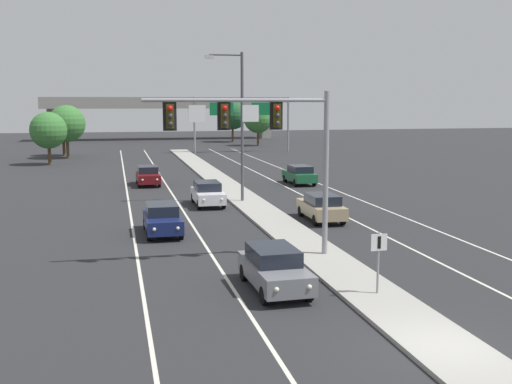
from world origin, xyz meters
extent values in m
plane|color=#28282B|center=(0.00, 0.00, 0.00)|extent=(260.00, 260.00, 0.00)
cube|color=#9E9B93|center=(0.00, 18.00, 0.07)|extent=(2.40, 110.00, 0.15)
cube|color=silver|center=(-4.70, 25.00, 0.00)|extent=(0.14, 100.00, 0.01)
cube|color=silver|center=(4.70, 25.00, 0.00)|extent=(0.14, 100.00, 0.01)
cube|color=silver|center=(-8.00, 25.00, 0.00)|extent=(0.14, 100.00, 0.01)
cube|color=silver|center=(8.00, 25.00, 0.00)|extent=(0.14, 100.00, 0.01)
cylinder|color=gray|center=(0.20, 10.77, 3.75)|extent=(0.24, 0.24, 7.20)
cylinder|color=gray|center=(-3.76, 10.77, 6.95)|extent=(7.91, 0.16, 0.16)
cube|color=black|center=(-2.06, 10.81, 6.30)|extent=(0.56, 0.06, 1.20)
cube|color=#38330F|center=(-2.06, 10.77, 6.30)|extent=(0.32, 0.32, 1.00)
sphere|color=red|center=(-2.06, 10.60, 6.62)|extent=(0.22, 0.22, 0.22)
sphere|color=#282828|center=(-2.06, 10.60, 6.30)|extent=(0.22, 0.22, 0.22)
sphere|color=#282828|center=(-2.06, 10.60, 5.98)|extent=(0.22, 0.22, 0.22)
cube|color=black|center=(-4.32, 10.81, 6.30)|extent=(0.56, 0.06, 1.20)
cube|color=#38330F|center=(-4.32, 10.77, 6.30)|extent=(0.32, 0.32, 1.00)
sphere|color=red|center=(-4.32, 10.60, 6.62)|extent=(0.22, 0.22, 0.22)
sphere|color=#282828|center=(-4.32, 10.60, 6.30)|extent=(0.22, 0.22, 0.22)
sphere|color=#282828|center=(-4.32, 10.60, 5.98)|extent=(0.22, 0.22, 0.22)
cube|color=black|center=(-6.58, 10.81, 6.30)|extent=(0.56, 0.06, 1.20)
cube|color=#38330F|center=(-6.58, 10.77, 6.30)|extent=(0.32, 0.32, 1.00)
sphere|color=red|center=(-6.58, 10.60, 6.62)|extent=(0.22, 0.22, 0.22)
sphere|color=#282828|center=(-6.58, 10.60, 6.30)|extent=(0.22, 0.22, 0.22)
sphere|color=#282828|center=(-6.58, 10.60, 5.98)|extent=(0.22, 0.22, 0.22)
cube|color=white|center=(-3.19, 10.75, 6.40)|extent=(0.70, 0.04, 0.70)
cube|color=white|center=(-5.45, 10.75, 6.40)|extent=(0.70, 0.04, 0.70)
cylinder|color=gray|center=(0.12, 4.84, 1.25)|extent=(0.08, 0.08, 2.20)
cube|color=white|center=(0.12, 4.81, 2.00)|extent=(0.60, 0.03, 0.60)
cube|color=black|center=(0.12, 4.79, 2.00)|extent=(0.12, 0.01, 0.44)
cylinder|color=#4C4C51|center=(-0.36, 26.26, 5.15)|extent=(0.20, 0.20, 10.00)
cylinder|color=#4C4C51|center=(-1.46, 26.26, 9.95)|extent=(2.20, 0.12, 0.12)
cube|color=#B7B7B2|center=(-2.56, 26.26, 9.80)|extent=(0.56, 0.28, 0.20)
cube|color=slate|center=(-3.23, 6.47, 0.67)|extent=(1.93, 4.45, 0.70)
cube|color=black|center=(-3.24, 6.69, 1.30)|extent=(1.65, 2.42, 0.56)
sphere|color=#EAE5C6|center=(-2.60, 4.31, 0.72)|extent=(0.18, 0.18, 0.18)
sphere|color=#EAE5C6|center=(-3.75, 4.28, 0.72)|extent=(0.18, 0.18, 0.18)
cylinder|color=black|center=(-2.39, 4.99, 0.32)|extent=(0.24, 0.65, 0.64)
cylinder|color=black|center=(-3.99, 4.95, 0.32)|extent=(0.24, 0.65, 0.64)
cylinder|color=black|center=(-2.48, 7.99, 0.32)|extent=(0.24, 0.65, 0.64)
cylinder|color=black|center=(-4.08, 7.95, 0.32)|extent=(0.24, 0.65, 0.64)
cube|color=#141E4C|center=(-6.51, 17.25, 0.67)|extent=(1.83, 4.41, 0.70)
cube|color=black|center=(-6.51, 17.47, 1.30)|extent=(1.60, 2.39, 0.56)
sphere|color=#EAE5C6|center=(-5.92, 15.07, 0.72)|extent=(0.18, 0.18, 0.18)
sphere|color=#EAE5C6|center=(-7.07, 15.06, 0.72)|extent=(0.18, 0.18, 0.18)
cylinder|color=black|center=(-5.70, 15.75, 0.32)|extent=(0.22, 0.64, 0.64)
cylinder|color=black|center=(-7.30, 15.74, 0.32)|extent=(0.22, 0.64, 0.64)
cylinder|color=black|center=(-5.72, 18.75, 0.32)|extent=(0.22, 0.64, 0.64)
cylinder|color=black|center=(-7.32, 18.74, 0.32)|extent=(0.22, 0.64, 0.64)
cube|color=silver|center=(-2.85, 25.67, 0.67)|extent=(1.81, 4.40, 0.70)
cube|color=black|center=(-2.85, 25.89, 1.30)|extent=(1.59, 2.38, 0.56)
sphere|color=#EAE5C6|center=(-2.28, 23.49, 0.72)|extent=(0.18, 0.18, 0.18)
sphere|color=#EAE5C6|center=(-3.43, 23.49, 0.72)|extent=(0.18, 0.18, 0.18)
cylinder|color=black|center=(-2.05, 24.17, 0.32)|extent=(0.22, 0.64, 0.64)
cylinder|color=black|center=(-3.65, 24.17, 0.32)|extent=(0.22, 0.64, 0.64)
cylinder|color=black|center=(-2.05, 27.17, 0.32)|extent=(0.22, 0.64, 0.64)
cylinder|color=black|center=(-3.65, 27.17, 0.32)|extent=(0.22, 0.64, 0.64)
cube|color=#5B0F14|center=(-6.19, 36.85, 0.67)|extent=(1.85, 4.42, 0.70)
cube|color=black|center=(-6.19, 37.07, 1.30)|extent=(1.61, 2.39, 0.56)
sphere|color=#EAE5C6|center=(-5.59, 34.67, 0.72)|extent=(0.18, 0.18, 0.18)
sphere|color=#EAE5C6|center=(-6.74, 34.66, 0.72)|extent=(0.18, 0.18, 0.18)
cylinder|color=black|center=(-5.37, 35.35, 0.32)|extent=(0.23, 0.64, 0.64)
cylinder|color=black|center=(-6.97, 35.34, 0.32)|extent=(0.23, 0.64, 0.64)
cylinder|color=black|center=(-5.41, 38.35, 0.32)|extent=(0.23, 0.64, 0.64)
cylinder|color=black|center=(-7.01, 38.34, 0.32)|extent=(0.23, 0.64, 0.64)
cube|color=tan|center=(2.83, 18.95, 0.67)|extent=(1.89, 4.44, 0.70)
cube|color=black|center=(2.82, 18.73, 1.30)|extent=(1.63, 2.41, 0.56)
sphere|color=#EAE5C6|center=(2.30, 21.15, 0.72)|extent=(0.18, 0.18, 0.18)
sphere|color=#EAE5C6|center=(3.45, 21.12, 0.72)|extent=(0.18, 0.18, 0.18)
cylinder|color=black|center=(2.06, 20.47, 0.32)|extent=(0.23, 0.64, 0.64)
cylinder|color=black|center=(3.66, 20.44, 0.32)|extent=(0.23, 0.64, 0.64)
cylinder|color=black|center=(2.00, 17.47, 0.32)|extent=(0.23, 0.64, 0.64)
cylinder|color=black|center=(3.60, 17.44, 0.32)|extent=(0.23, 0.64, 0.64)
cube|color=#195633|center=(6.28, 34.72, 0.67)|extent=(1.88, 4.43, 0.70)
cube|color=black|center=(6.28, 34.50, 1.30)|extent=(1.62, 2.40, 0.56)
sphere|color=#EAE5C6|center=(5.66, 36.89, 0.72)|extent=(0.18, 0.18, 0.18)
sphere|color=#EAE5C6|center=(6.81, 36.91, 0.72)|extent=(0.18, 0.18, 0.18)
cylinder|color=black|center=(5.45, 36.20, 0.32)|extent=(0.23, 0.64, 0.64)
cylinder|color=black|center=(7.05, 36.23, 0.32)|extent=(0.23, 0.64, 0.64)
cylinder|color=black|center=(5.50, 33.21, 0.32)|extent=(0.23, 0.64, 0.64)
cylinder|color=black|center=(7.10, 33.23, 0.32)|extent=(0.23, 0.64, 0.64)
cylinder|color=gray|center=(1.70, 67.90, 3.75)|extent=(0.28, 0.28, 7.50)
cylinder|color=gray|center=(14.70, 67.90, 3.75)|extent=(0.28, 0.28, 7.50)
cube|color=gray|center=(8.20, 67.90, 7.10)|extent=(13.00, 0.36, 0.70)
cube|color=#0F6033|center=(5.34, 67.70, 5.90)|extent=(3.20, 0.08, 1.70)
cube|color=#0F6033|center=(11.06, 67.70, 5.90)|extent=(3.20, 0.08, 1.70)
cube|color=gray|center=(0.00, 99.71, 6.20)|extent=(42.40, 6.40, 1.10)
cube|color=gray|center=(0.00, 96.71, 7.20)|extent=(42.40, 0.36, 0.90)
cube|color=gray|center=(-19.20, 99.71, 2.83)|extent=(1.80, 2.40, 5.65)
cube|color=gray|center=(19.20, 99.71, 2.83)|extent=(1.80, 2.40, 5.65)
cylinder|color=#4C3823|center=(10.97, 89.47, 1.30)|extent=(0.36, 0.36, 2.60)
sphere|color=#1E4C28|center=(10.97, 89.47, 4.50)|extent=(4.76, 4.76, 4.76)
cylinder|color=#4C3823|center=(13.20, 79.84, 1.22)|extent=(0.36, 0.36, 2.43)
sphere|color=#387533|center=(13.20, 79.84, 4.21)|extent=(4.45, 4.45, 4.45)
cylinder|color=#4C3823|center=(-15.13, 67.69, 1.06)|extent=(0.36, 0.36, 2.11)
sphere|color=#387533|center=(-15.13, 67.69, 3.66)|extent=(3.87, 3.87, 3.87)
cylinder|color=#4C3823|center=(-14.39, 63.75, 1.22)|extent=(0.36, 0.36, 2.45)
sphere|color=#387533|center=(-14.39, 63.75, 4.24)|extent=(4.48, 4.48, 4.48)
cylinder|color=#4C3823|center=(-15.79, 56.07, 1.09)|extent=(0.36, 0.36, 2.19)
sphere|color=#387533|center=(-15.79, 56.07, 3.79)|extent=(4.00, 4.00, 4.00)
camera|label=1|loc=(-8.84, -14.92, 6.90)|focal=43.48mm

